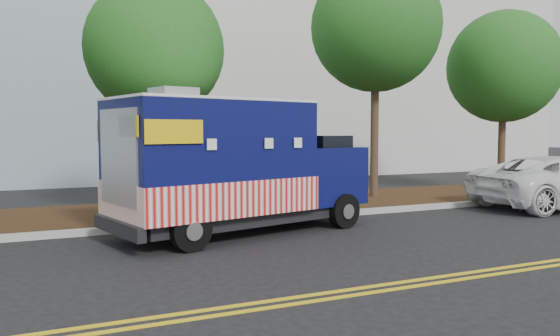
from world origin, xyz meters
name	(u,v)px	position (x,y,z in m)	size (l,w,h in m)	color
ground	(204,239)	(0.00, 0.00, 0.00)	(120.00, 120.00, 0.00)	black
curb	(187,225)	(0.00, 1.40, 0.07)	(120.00, 0.18, 0.15)	#9E9E99
mulch_strip	(166,212)	(0.00, 3.50, 0.07)	(120.00, 4.00, 0.15)	#32190D
centerline_near	(298,297)	(0.00, -4.45, 0.01)	(120.00, 0.10, 0.01)	gold
centerline_far	(306,302)	(0.00, -4.70, 0.01)	(120.00, 0.10, 0.01)	gold
tree_b	(155,50)	(-0.33, 3.07, 4.33)	(3.52, 3.52, 6.11)	#38281C
tree_c	(376,27)	(6.86, 3.76, 5.57)	(4.15, 4.15, 7.65)	#38281C
tree_d	(504,67)	(12.37, 3.70, 4.56)	(4.02, 4.02, 6.58)	#38281C
sign_post	(139,177)	(-1.00, 1.80, 1.20)	(0.06, 0.06, 2.40)	#473828
food_truck	(232,170)	(0.73, 0.25, 1.42)	(6.29, 3.48, 3.14)	black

